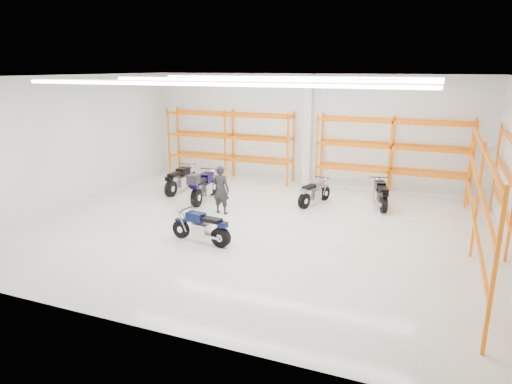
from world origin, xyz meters
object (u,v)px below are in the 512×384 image
at_px(motorcycle_main, 203,228).
at_px(motorcycle_back_b, 203,187).
at_px(standing_man, 221,190).
at_px(structural_column, 308,130).
at_px(motorcycle_back_a, 180,180).
at_px(motorcycle_back_c, 314,193).
at_px(motorcycle_back_d, 381,195).

xyz_separation_m(motorcycle_main, motorcycle_back_b, (-1.93, 3.55, 0.13)).
xyz_separation_m(standing_man, structural_column, (1.53, 4.96, 1.43)).
height_order(motorcycle_back_a, motorcycle_back_c, motorcycle_back_a).
relative_size(motorcycle_back_d, structural_column, 0.43).
relative_size(motorcycle_back_c, structural_column, 0.40).
bearing_deg(motorcycle_main, motorcycle_back_b, 118.50).
relative_size(motorcycle_back_a, standing_man, 1.29).
bearing_deg(standing_man, motorcycle_back_b, -34.70).
bearing_deg(motorcycle_back_b, motorcycle_back_c, 17.13).
relative_size(motorcycle_back_b, structural_column, 0.52).
distance_m(motorcycle_main, motorcycle_back_d, 6.73).
xyz_separation_m(motorcycle_main, motorcycle_back_c, (1.89, 4.72, -0.01)).
bearing_deg(motorcycle_back_b, motorcycle_back_d, 16.15).
bearing_deg(structural_column, motorcycle_back_b, -124.12).
height_order(motorcycle_back_b, standing_man, standing_man).
xyz_separation_m(motorcycle_back_c, standing_man, (-2.61, -2.10, 0.39)).
distance_m(motorcycle_main, motorcycle_back_c, 5.09).
xyz_separation_m(motorcycle_back_a, structural_column, (4.19, 3.20, 1.76)).
xyz_separation_m(motorcycle_back_d, structural_column, (-3.33, 2.28, 1.80)).
height_order(standing_man, structural_column, structural_column).
relative_size(motorcycle_back_a, structural_column, 0.47).
relative_size(motorcycle_main, motorcycle_back_c, 1.06).
height_order(motorcycle_back_c, standing_man, standing_man).
height_order(motorcycle_main, structural_column, structural_column).
distance_m(motorcycle_main, motorcycle_back_b, 4.04).
height_order(motorcycle_back_b, motorcycle_back_c, motorcycle_back_b).
xyz_separation_m(motorcycle_back_b, standing_man, (1.20, -0.92, 0.25)).
distance_m(motorcycle_back_a, motorcycle_back_c, 5.28).
xyz_separation_m(motorcycle_back_b, motorcycle_back_d, (6.06, 1.76, -0.12)).
xyz_separation_m(motorcycle_main, motorcycle_back_a, (-3.38, 4.38, 0.04)).
bearing_deg(motorcycle_back_d, motorcycle_main, -127.96).
relative_size(motorcycle_back_c, standing_man, 1.11).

